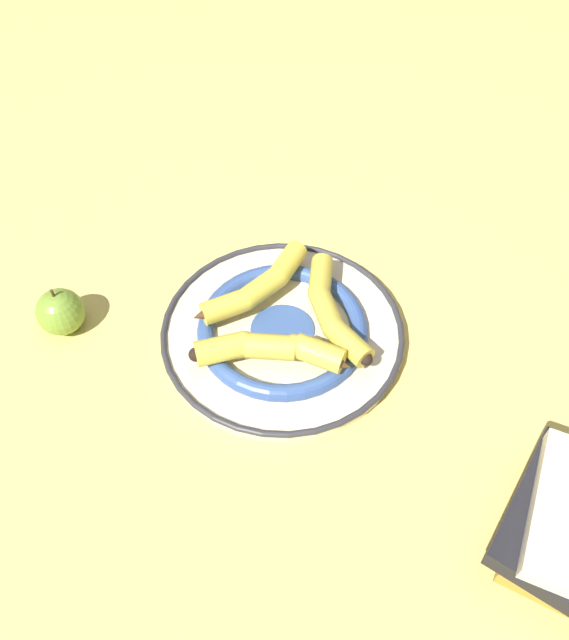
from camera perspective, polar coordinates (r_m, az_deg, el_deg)
name	(u,v)px	position (r m, az deg, el deg)	size (l,w,h in m)	color
ground_plane	(297,354)	(0.89, 1.16, -3.11)	(2.80, 2.80, 0.00)	#E5CC6B
decorative_bowl	(284,330)	(0.89, 0.00, -0.92)	(0.35, 0.35, 0.04)	beige
banana_a	(257,287)	(0.90, -2.52, 3.04)	(0.07, 0.21, 0.03)	yellow
banana_b	(330,307)	(0.87, 4.23, 1.16)	(0.20, 0.10, 0.03)	gold
banana_c	(271,350)	(0.83, -1.20, -2.73)	(0.16, 0.17, 0.03)	yellow
apple	(61,312)	(0.95, -19.80, 0.71)	(0.07, 0.07, 0.08)	olive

